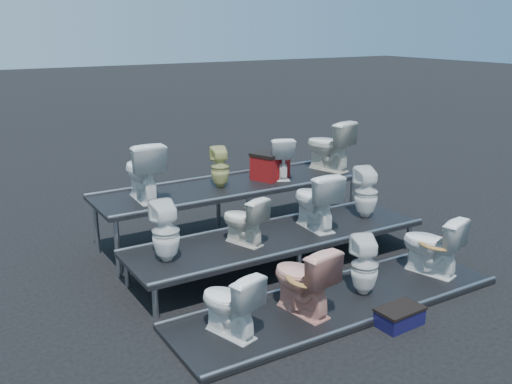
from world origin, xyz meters
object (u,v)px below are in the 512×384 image
red_crate (270,167)px  toilet_8 (143,170)px  toilet_7 (366,192)px  toilet_2 (365,265)px  toilet_5 (243,220)px  toilet_9 (220,167)px  toilet_11 (329,145)px  toilet_4 (166,232)px  step_stool (399,318)px  toilet_6 (315,200)px  toilet_10 (280,157)px  toilet_0 (229,303)px  toilet_3 (432,244)px  toilet_1 (303,279)px

red_crate → toilet_8: bearing=158.8°
toilet_7 → red_crate: (-0.83, 1.33, 0.21)m
toilet_2 → toilet_5: (-0.94, 1.30, 0.36)m
toilet_9 → toilet_8: bearing=13.0°
toilet_11 → red_crate: (-1.13, 0.03, -0.23)m
toilet_4 → step_stool: bearing=136.5°
toilet_6 → toilet_10: size_ratio=1.23×
step_stool → toilet_5: bearing=109.3°
toilet_11 → step_stool: bearing=49.8°
toilet_5 → step_stool: 2.29m
toilet_0 → toilet_3: size_ratio=0.91×
step_stool → toilet_9: bearing=95.2°
toilet_6 → toilet_0: bearing=35.7°
toilet_2 → step_stool: size_ratio=1.43×
toilet_1 → toilet_9: size_ratio=1.34×
toilet_3 → toilet_2: bearing=-16.9°
toilet_4 → toilet_5: bearing=-176.7°
toilet_7 → toilet_10: bearing=-48.2°
toilet_0 → toilet_11: toilet_11 is taller
toilet_5 → toilet_8: toilet_8 is taller
toilet_1 → toilet_6: size_ratio=1.00×
toilet_2 → toilet_9: bearing=-56.6°
toilet_4 → toilet_11: 3.72m
toilet_10 → toilet_4: bearing=49.9°
toilet_3 → toilet_11: size_ratio=0.95×
toilet_3 → toilet_4: bearing=-39.3°
toilet_4 → step_stool: 2.87m
toilet_0 → toilet_3: 3.00m
toilet_2 → toilet_10: toilet_10 is taller
toilet_4 → toilet_0: bearing=100.0°
toilet_6 → toilet_5: bearing=3.6°
toilet_7 → toilet_8: bearing=-9.1°
toilet_8 → toilet_10: bearing=-177.6°
toilet_3 → toilet_4: toilet_4 is taller
toilet_1 → toilet_3: size_ratio=1.03×
toilet_9 → step_stool: (0.48, -3.32, -1.07)m
toilet_11 → step_stool: 3.85m
toilet_1 → toilet_5: 1.34m
toilet_1 → toilet_7: (2.07, 1.30, 0.37)m
toilet_2 → step_stool: (-0.11, -0.72, -0.33)m
toilet_2 → toilet_7: bearing=-110.8°
toilet_5 → toilet_0: bearing=35.5°
toilet_6 → red_crate: 1.35m
toilet_5 → step_stool: (0.83, -2.02, -0.69)m
toilet_8 → toilet_5: bearing=125.8°
toilet_1 → step_stool: toilet_1 is taller
toilet_5 → toilet_11: toilet_11 is taller
toilet_1 → toilet_11: toilet_11 is taller
toilet_1 → toilet_4: (-1.09, 1.30, 0.36)m
toilet_3 → toilet_6: (-0.93, 1.30, 0.41)m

